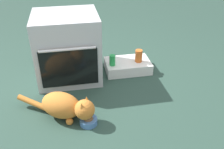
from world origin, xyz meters
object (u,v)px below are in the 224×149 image
Objects in this scene: pantry_cabinet at (128,66)px; sauce_jar at (139,56)px; oven at (68,48)px; cat at (65,106)px; soda_can at (112,60)px; food_bowl at (89,121)px.

pantry_cabinet is 3.62× the size of sauce_jar.
cat is (-0.06, -0.69, -0.22)m from oven.
oven is 0.79m from sauce_jar.
pantry_cabinet is (0.66, 0.01, -0.29)m from oven.
soda_can is at bearing -164.48° from pantry_cabinet.
soda_can is at bearing 82.15° from cat.
sauce_jar is at bearing 50.17° from food_bowl.
cat is at bearing -141.10° from sauce_jar.
oven is 1.40× the size of pantry_cabinet.
food_bowl is at bearing -129.83° from sauce_jar.
cat is (-0.72, -0.70, 0.07)m from pantry_cabinet.
sauce_jar is (0.78, -0.01, -0.17)m from oven.
sauce_jar reaches higher than food_bowl.
oven is 5.06× the size of sauce_jar.
pantry_cabinet is at bearing 56.47° from food_bowl.
sauce_jar is (0.31, 0.03, 0.01)m from soda_can.
pantry_cabinet is 1.01m from cat.
food_bowl is 1.04m from sauce_jar.
food_bowl is at bearing -114.71° from soda_can.
oven reaches higher than soda_can.
pantry_cabinet is at bearing 15.52° from soda_can.
soda_can is at bearing 65.29° from food_bowl.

